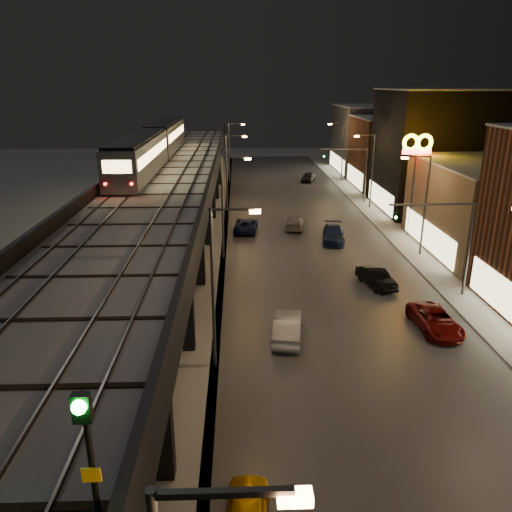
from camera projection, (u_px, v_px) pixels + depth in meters
name	position (u px, v px, depth m)	size (l,w,h in m)	color
road_surface	(309.00, 243.00, 48.51)	(17.00, 120.00, 0.06)	#46474D
sidewalk_right	(410.00, 242.00, 48.83)	(4.00, 120.00, 0.14)	#9FA1A8
under_viaduct_pavement	(170.00, 245.00, 48.05)	(11.00, 120.00, 0.06)	#9FA1A8
elevated_viaduct	(161.00, 195.00, 43.23)	(9.00, 100.00, 6.30)	black
viaduct_trackbed	(161.00, 186.00, 43.10)	(8.40, 100.00, 0.32)	#B2B7C1
viaduct_parapet_streetside	(211.00, 180.00, 43.12)	(0.30, 100.00, 1.10)	black
viaduct_parapet_far	(110.00, 181.00, 42.83)	(0.30, 100.00, 1.10)	black
building_c	(497.00, 209.00, 44.90)	(12.20, 15.20, 8.16)	brown
building_d	(435.00, 152.00, 59.01)	(12.20, 13.20, 14.16)	black
building_e	(397.00, 153.00, 72.88)	(12.20, 12.20, 10.16)	#5C2B1C
building_f	(373.00, 139.00, 85.93)	(12.20, 16.20, 11.16)	#3A3A3A
streetlight_left_1	(218.00, 279.00, 25.77)	(2.57, 0.28, 9.00)	#38383A
streetlight_left_2	(225.00, 201.00, 42.75)	(2.57, 0.28, 9.00)	#38383A
streetlight_right_2	(423.00, 199.00, 43.33)	(2.56, 0.28, 9.00)	#38383A
streetlight_left_3	(229.00, 167.00, 59.74)	(2.57, 0.28, 9.00)	#38383A
streetlight_right_3	(371.00, 166.00, 60.32)	(2.56, 0.28, 9.00)	#38383A
streetlight_left_4	(231.00, 148.00, 76.72)	(2.57, 0.28, 9.00)	#38383A
streetlight_right_4	(341.00, 148.00, 77.30)	(2.56, 0.28, 9.00)	#38383A
traffic_light_rig_a	(454.00, 238.00, 35.05)	(6.10, 0.34, 7.00)	#38383A
traffic_light_rig_b	(357.00, 168.00, 63.36)	(6.10, 0.34, 7.00)	#38383A
subway_train	(154.00, 144.00, 54.79)	(2.98, 36.02, 3.56)	gray
rail_signal	(86.00, 436.00, 8.95)	(0.36, 0.44, 3.11)	black
car_near_white	(287.00, 327.00, 30.26)	(1.62, 4.66, 1.53)	#9EA3AD
car_mid_silver	(246.00, 225.00, 52.10)	(2.25, 4.89, 1.36)	#111644
car_mid_dark	(295.00, 223.00, 53.16)	(1.89, 4.65, 1.35)	gray
car_onc_silver	(376.00, 278.00, 38.00)	(1.47, 4.22, 1.39)	black
car_onc_dark	(435.00, 321.00, 31.26)	(2.25, 4.87, 1.35)	#6A0C09
car_onc_white	(333.00, 235.00, 48.78)	(2.06, 5.08, 1.47)	#142147
car_onc_red	(308.00, 177.00, 78.34)	(1.73, 4.31, 1.47)	black
sign_mcdonalds	(417.00, 154.00, 48.27)	(3.02, 0.51, 10.18)	#38383A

